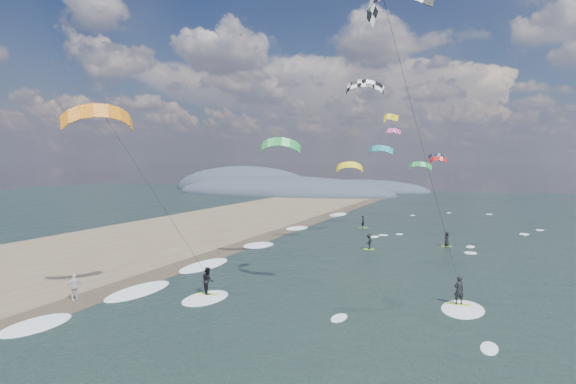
% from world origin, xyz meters
% --- Properties ---
extents(ground, '(260.00, 260.00, 0.00)m').
position_xyz_m(ground, '(0.00, 0.00, 0.00)').
color(ground, black).
rests_on(ground, ground).
extents(sand_strip, '(26.00, 240.00, 0.00)m').
position_xyz_m(sand_strip, '(-24.00, 10.00, 0.00)').
color(sand_strip, brown).
rests_on(sand_strip, ground).
extents(wet_sand_strip, '(3.00, 240.00, 0.00)m').
position_xyz_m(wet_sand_strip, '(-12.00, 10.00, 0.00)').
color(wet_sand_strip, '#382D23').
rests_on(wet_sand_strip, ground).
extents(coastal_hills, '(80.00, 41.00, 15.00)m').
position_xyz_m(coastal_hills, '(-44.84, 107.86, 0.00)').
color(coastal_hills, '#3D4756').
rests_on(coastal_hills, ground).
extents(kitesurfer_near_a, '(8.00, 9.42, 19.35)m').
position_xyz_m(kitesurfer_near_a, '(8.05, 6.33, 15.13)').
color(kitesurfer_near_a, '#9ADF27').
rests_on(kitesurfer_near_a, ground).
extents(kitesurfer_near_b, '(7.07, 9.48, 13.41)m').
position_xyz_m(kitesurfer_near_b, '(-7.45, 2.80, 8.83)').
color(kitesurfer_near_b, '#9ADF27').
rests_on(kitesurfer_near_b, ground).
extents(far_kitesurfers, '(13.01, 16.51, 1.68)m').
position_xyz_m(far_kitesurfers, '(2.76, 32.93, 0.82)').
color(far_kitesurfers, '#9ADF27').
rests_on(far_kitesurfers, ground).
extents(bg_kite_field, '(11.41, 77.74, 9.47)m').
position_xyz_m(bg_kite_field, '(-0.18, 49.15, 11.83)').
color(bg_kite_field, yellow).
rests_on(bg_kite_field, ground).
extents(shoreline_surf, '(2.40, 79.40, 0.11)m').
position_xyz_m(shoreline_surf, '(-10.80, 14.75, 0.00)').
color(shoreline_surf, white).
rests_on(shoreline_surf, ground).
extents(beach_walker, '(0.93, 1.14, 1.82)m').
position_xyz_m(beach_walker, '(-12.56, 2.49, 0.91)').
color(beach_walker, silver).
rests_on(beach_walker, ground).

